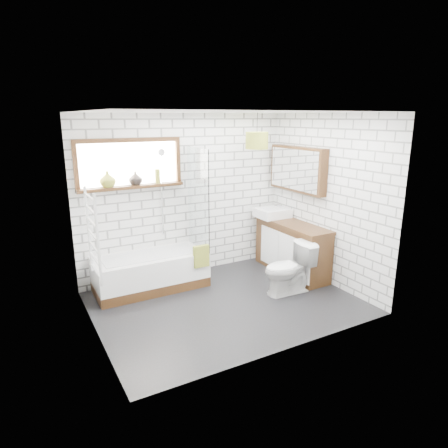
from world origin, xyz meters
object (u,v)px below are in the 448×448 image
pendant (257,140)px  vanity (292,248)px  toilet (289,269)px  basin (272,213)px  bathtub (151,272)px

pendant → vanity: bearing=-32.8°
vanity → pendant: size_ratio=4.23×
toilet → basin: bearing=159.5°
toilet → bathtub: bearing=-120.2°
basin → toilet: size_ratio=0.69×
vanity → pendant: 1.79m
bathtub → vanity: 2.25m
bathtub → pendant: (1.70, -0.16, 1.84)m
basin → bathtub: bearing=179.6°
bathtub → pendant: size_ratio=4.68×
vanity → toilet: bearing=-131.1°
vanity → basin: basin is taller
vanity → basin: (-0.06, 0.47, 0.49)m
toilet → pendant: 1.97m
basin → toilet: (-0.47, -1.08, -0.53)m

